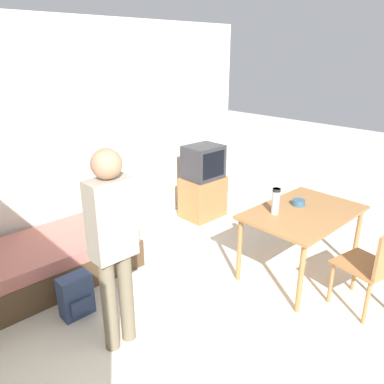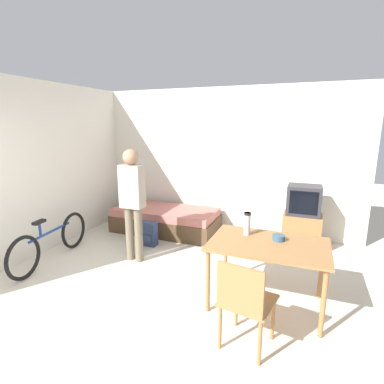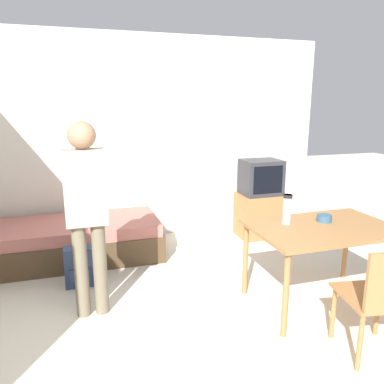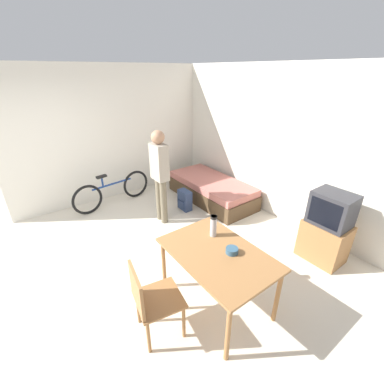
{
  "view_description": "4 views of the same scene",
  "coord_description": "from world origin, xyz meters",
  "px_view_note": "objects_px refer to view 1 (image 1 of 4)",
  "views": [
    {
      "loc": [
        -1.95,
        -0.46,
        2.32
      ],
      "look_at": [
        0.34,
        1.98,
        1.06
      ],
      "focal_mm": 35.0,
      "sensor_mm": 36.0,
      "label": 1
    },
    {
      "loc": [
        1.71,
        -1.84,
        2.04
      ],
      "look_at": [
        0.13,
        2.17,
        1.06
      ],
      "focal_mm": 28.0,
      "sensor_mm": 36.0,
      "label": 2
    },
    {
      "loc": [
        -0.72,
        -1.33,
        1.83
      ],
      "look_at": [
        0.31,
        1.94,
        1.01
      ],
      "focal_mm": 35.0,
      "sensor_mm": 36.0,
      "label": 3
    },
    {
      "loc": [
        3.02,
        -0.21,
        2.58
      ],
      "look_at": [
        0.2,
        1.86,
        0.9
      ],
      "focal_mm": 24.0,
      "sensor_mm": 36.0,
      "label": 4
    }
  ],
  "objects_px": {
    "tv": "(203,184)",
    "thermos_flask": "(276,200)",
    "dining_table": "(303,218)",
    "mate_bowl": "(299,203)",
    "daybed": "(41,264)",
    "person_standing": "(113,238)",
    "backpack": "(76,296)",
    "wooden_chair": "(375,264)"
  },
  "relations": [
    {
      "from": "daybed",
      "to": "backpack",
      "type": "height_order",
      "value": "daybed"
    },
    {
      "from": "tv",
      "to": "person_standing",
      "type": "distance_m",
      "value": 2.75
    },
    {
      "from": "wooden_chair",
      "to": "person_standing",
      "type": "distance_m",
      "value": 2.35
    },
    {
      "from": "daybed",
      "to": "tv",
      "type": "bearing_deg",
      "value": 1.47
    },
    {
      "from": "daybed",
      "to": "wooden_chair",
      "type": "distance_m",
      "value": 3.3
    },
    {
      "from": "person_standing",
      "to": "mate_bowl",
      "type": "height_order",
      "value": "person_standing"
    },
    {
      "from": "daybed",
      "to": "person_standing",
      "type": "bearing_deg",
      "value": -84.57
    },
    {
      "from": "daybed",
      "to": "wooden_chair",
      "type": "height_order",
      "value": "wooden_chair"
    },
    {
      "from": "tv",
      "to": "thermos_flask",
      "type": "height_order",
      "value": "tv"
    },
    {
      "from": "thermos_flask",
      "to": "mate_bowl",
      "type": "bearing_deg",
      "value": -7.14
    },
    {
      "from": "dining_table",
      "to": "thermos_flask",
      "type": "distance_m",
      "value": 0.4
    },
    {
      "from": "daybed",
      "to": "backpack",
      "type": "bearing_deg",
      "value": -87.81
    },
    {
      "from": "tv",
      "to": "mate_bowl",
      "type": "distance_m",
      "value": 1.73
    },
    {
      "from": "person_standing",
      "to": "backpack",
      "type": "xyz_separation_m",
      "value": [
        -0.1,
        0.58,
        -0.79
      ]
    },
    {
      "from": "daybed",
      "to": "dining_table",
      "type": "distance_m",
      "value": 2.81
    },
    {
      "from": "tv",
      "to": "backpack",
      "type": "height_order",
      "value": "tv"
    },
    {
      "from": "daybed",
      "to": "tv",
      "type": "distance_m",
      "value": 2.48
    },
    {
      "from": "dining_table",
      "to": "mate_bowl",
      "type": "height_order",
      "value": "mate_bowl"
    },
    {
      "from": "thermos_flask",
      "to": "mate_bowl",
      "type": "xyz_separation_m",
      "value": [
        0.37,
        -0.05,
        -0.12
      ]
    },
    {
      "from": "thermos_flask",
      "to": "wooden_chair",
      "type": "bearing_deg",
      "value": -79.25
    },
    {
      "from": "daybed",
      "to": "thermos_flask",
      "type": "relative_size",
      "value": 7.27
    },
    {
      "from": "thermos_flask",
      "to": "backpack",
      "type": "height_order",
      "value": "thermos_flask"
    },
    {
      "from": "dining_table",
      "to": "daybed",
      "type": "bearing_deg",
      "value": 140.84
    },
    {
      "from": "mate_bowl",
      "to": "person_standing",
      "type": "bearing_deg",
      "value": 171.46
    },
    {
      "from": "thermos_flask",
      "to": "tv",
      "type": "bearing_deg",
      "value": 70.12
    },
    {
      "from": "daybed",
      "to": "mate_bowl",
      "type": "bearing_deg",
      "value": -35.98
    },
    {
      "from": "daybed",
      "to": "mate_bowl",
      "type": "height_order",
      "value": "mate_bowl"
    },
    {
      "from": "dining_table",
      "to": "backpack",
      "type": "height_order",
      "value": "dining_table"
    },
    {
      "from": "tv",
      "to": "dining_table",
      "type": "bearing_deg",
      "value": -99.9
    },
    {
      "from": "wooden_chair",
      "to": "mate_bowl",
      "type": "relative_size",
      "value": 6.49
    },
    {
      "from": "thermos_flask",
      "to": "daybed",
      "type": "bearing_deg",
      "value": 139.8
    },
    {
      "from": "wooden_chair",
      "to": "mate_bowl",
      "type": "bearing_deg",
      "value": 78.81
    },
    {
      "from": "tv",
      "to": "mate_bowl",
      "type": "xyz_separation_m",
      "value": [
        -0.22,
        -1.69,
        0.27
      ]
    },
    {
      "from": "dining_table",
      "to": "thermos_flask",
      "type": "height_order",
      "value": "thermos_flask"
    },
    {
      "from": "mate_bowl",
      "to": "backpack",
      "type": "height_order",
      "value": "mate_bowl"
    },
    {
      "from": "person_standing",
      "to": "daybed",
      "type": "bearing_deg",
      "value": 95.43
    },
    {
      "from": "backpack",
      "to": "mate_bowl",
      "type": "bearing_deg",
      "value": -22.11
    },
    {
      "from": "dining_table",
      "to": "backpack",
      "type": "bearing_deg",
      "value": 154.27
    },
    {
      "from": "tv",
      "to": "wooden_chair",
      "type": "bearing_deg",
      "value": -98.83
    },
    {
      "from": "daybed",
      "to": "tv",
      "type": "xyz_separation_m",
      "value": [
        2.46,
        0.06,
        0.29
      ]
    },
    {
      "from": "daybed",
      "to": "thermos_flask",
      "type": "height_order",
      "value": "thermos_flask"
    },
    {
      "from": "tv",
      "to": "person_standing",
      "type": "height_order",
      "value": "person_standing"
    }
  ]
}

